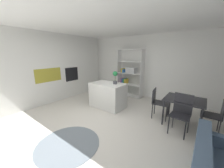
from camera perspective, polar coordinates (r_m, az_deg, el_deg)
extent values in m
plane|color=beige|center=(3.94, -3.45, -16.00)|extent=(9.03, 9.03, 0.00)
cube|color=white|center=(3.53, -4.16, 27.13)|extent=(6.57, 5.72, 0.06)
cube|color=white|center=(5.90, 14.58, 7.55)|extent=(6.57, 0.06, 2.74)
cube|color=silver|center=(5.80, -26.37, 6.50)|extent=(0.61, 5.15, 2.74)
cube|color=#9E932D|center=(5.46, -26.78, 3.61)|extent=(0.01, 1.01, 0.52)
cube|color=black|center=(5.98, -17.70, 4.29)|extent=(0.04, 0.62, 0.59)
cylinder|color=#B7BABC|center=(5.98, -18.06, 6.63)|extent=(0.02, 0.49, 0.02)
cube|color=silver|center=(4.69, -1.93, -5.03)|extent=(1.23, 0.77, 0.90)
cylinder|color=#4C4C51|center=(4.46, 1.43, 0.68)|extent=(0.14, 0.14, 0.11)
cylinder|color=#476633|center=(4.42, 1.44, 2.62)|extent=(0.01, 0.01, 0.20)
sphere|color=#20743B|center=(4.40, 1.45, 4.71)|extent=(0.17, 0.17, 0.17)
cube|color=white|center=(6.17, 3.37, 5.38)|extent=(0.02, 0.37, 2.14)
cube|color=white|center=(5.61, 13.47, 4.22)|extent=(0.02, 0.37, 2.14)
cube|color=white|center=(5.81, 8.54, 15.22)|extent=(1.20, 0.37, 0.02)
cube|color=white|center=(6.12, 7.85, -5.00)|extent=(1.20, 0.37, 0.02)
cube|color=white|center=(5.97, 8.02, -0.13)|extent=(1.16, 0.37, 0.02)
cube|color=white|center=(5.87, 8.18, 4.85)|extent=(1.16, 0.37, 0.02)
cube|color=white|center=(5.82, 8.36, 9.95)|extent=(1.16, 0.37, 0.02)
cube|color=orange|center=(6.28, 4.62, -3.28)|extent=(0.04, 0.31, 0.22)
cube|color=#338E4C|center=(6.25, 4.99, -3.21)|extent=(0.03, 0.31, 0.25)
cube|color=#8E4793|center=(6.14, 4.80, 1.56)|extent=(0.05, 0.31, 0.23)
cube|color=#2D6BAD|center=(6.11, 5.30, 1.47)|extent=(0.05, 0.31, 0.23)
cube|color=#338E4C|center=(6.07, 5.90, 1.42)|extent=(0.05, 0.31, 0.24)
cube|color=gold|center=(6.03, 6.52, 1.25)|extent=(0.05, 0.31, 0.22)
cube|color=gold|center=(6.04, 5.05, 6.19)|extent=(0.06, 0.31, 0.19)
cube|color=#2D6BAD|center=(6.01, 5.62, 5.95)|extent=(0.06, 0.31, 0.15)
cube|color=#B7BABC|center=(5.82, 8.77, 6.16)|extent=(0.44, 0.32, 0.26)
cylinder|color=slate|center=(3.21, -19.15, -24.30)|extent=(1.35, 1.35, 0.01)
cube|color=#232328|center=(3.96, 30.00, -6.11)|extent=(0.98, 0.85, 0.03)
cylinder|color=#232328|center=(3.82, 22.13, -11.96)|extent=(0.04, 0.04, 0.72)
cylinder|color=#232328|center=(3.74, 35.22, -14.11)|extent=(0.04, 0.04, 0.72)
cylinder|color=#232328|center=(4.48, 24.60, -8.43)|extent=(0.04, 0.04, 0.72)
cylinder|color=#232328|center=(4.41, 35.63, -10.15)|extent=(0.04, 0.04, 0.72)
cube|color=#232328|center=(4.14, 21.20, -8.04)|extent=(0.50, 0.47, 0.03)
cube|color=#232328|center=(4.11, 18.51, -4.86)|extent=(0.08, 0.42, 0.40)
cylinder|color=#232328|center=(4.05, 23.31, -12.52)|extent=(0.03, 0.03, 0.47)
cylinder|color=#232328|center=(4.38, 23.91, -10.62)|extent=(0.03, 0.03, 0.47)
cylinder|color=#232328|center=(4.10, 17.71, -11.71)|extent=(0.03, 0.03, 0.47)
cylinder|color=#232328|center=(4.43, 18.74, -9.90)|extent=(0.03, 0.03, 0.47)
cube|color=#232328|center=(4.05, 38.20, -11.06)|extent=(0.43, 0.41, 0.03)
cube|color=#232328|center=(3.99, 41.53, -8.60)|extent=(0.03, 0.41, 0.40)
cylinder|color=#232328|center=(4.29, 35.21, -12.71)|extent=(0.03, 0.03, 0.44)
cylinder|color=#232328|center=(3.97, 34.98, -14.74)|extent=(0.03, 0.03, 0.44)
cylinder|color=#232328|center=(4.31, 40.23, -13.36)|extent=(0.03, 0.03, 0.44)
cylinder|color=#232328|center=(3.99, 40.45, -15.43)|extent=(0.03, 0.03, 0.44)
cube|color=#232328|center=(3.55, 28.33, -12.53)|extent=(0.46, 0.45, 0.03)
cube|color=#232328|center=(3.63, 29.53, -7.64)|extent=(0.42, 0.06, 0.50)
cylinder|color=#232328|center=(3.54, 24.20, -16.59)|extent=(0.03, 0.03, 0.47)
cylinder|color=#232328|center=(3.48, 30.15, -17.88)|extent=(0.03, 0.03, 0.47)
cylinder|color=#232328|center=(3.84, 25.88, -14.30)|extent=(0.03, 0.03, 0.47)
cylinder|color=#232328|center=(3.78, 31.32, -15.41)|extent=(0.03, 0.03, 0.47)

